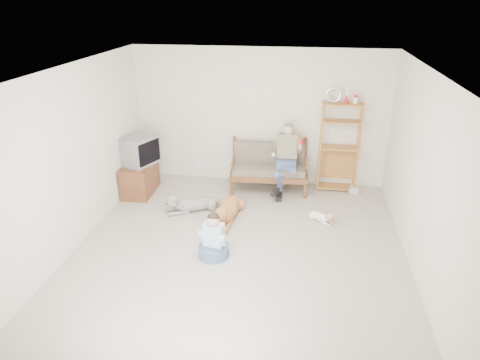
% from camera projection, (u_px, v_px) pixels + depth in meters
% --- Properties ---
extents(floor, '(5.50, 5.50, 0.00)m').
position_uv_depth(floor, '(239.00, 252.00, 6.50)').
color(floor, '#BCB3A5').
rests_on(floor, ground).
extents(ceiling, '(5.50, 5.50, 0.00)m').
position_uv_depth(ceiling, '(238.00, 72.00, 5.41)').
color(ceiling, white).
rests_on(ceiling, ground).
extents(wall_back, '(5.00, 0.00, 5.00)m').
position_uv_depth(wall_back, '(260.00, 118.00, 8.44)').
color(wall_back, beige).
rests_on(wall_back, ground).
extents(wall_front, '(5.00, 0.00, 5.00)m').
position_uv_depth(wall_front, '(186.00, 299.00, 3.47)').
color(wall_front, beige).
rests_on(wall_front, ground).
extents(wall_left, '(0.00, 5.50, 5.50)m').
position_uv_depth(wall_left, '(71.00, 160.00, 6.30)').
color(wall_left, beige).
rests_on(wall_left, ground).
extents(wall_right, '(0.00, 5.50, 5.50)m').
position_uv_depth(wall_right, '(426.00, 181.00, 5.61)').
color(wall_right, beige).
rests_on(wall_right, ground).
extents(loveseat, '(1.55, 0.80, 0.95)m').
position_uv_depth(loveseat, '(269.00, 166.00, 8.39)').
color(loveseat, brown).
rests_on(loveseat, ground).
extents(man, '(0.52, 0.75, 1.21)m').
position_uv_depth(man, '(285.00, 164.00, 8.12)').
color(man, '#4D628D').
rests_on(man, loveseat).
extents(etagere, '(0.77, 0.34, 2.04)m').
position_uv_depth(etagere, '(339.00, 147.00, 8.23)').
color(etagere, '#AB7536').
rests_on(etagere, ground).
extents(book_stack, '(0.22, 0.18, 0.12)m').
position_uv_depth(book_stack, '(354.00, 190.00, 8.39)').
color(book_stack, beige).
rests_on(book_stack, ground).
extents(tv_stand, '(0.52, 0.91, 0.60)m').
position_uv_depth(tv_stand, '(140.00, 178.00, 8.32)').
color(tv_stand, brown).
rests_on(tv_stand, ground).
extents(crt_tv, '(0.73, 0.80, 0.54)m').
position_uv_depth(crt_tv, '(139.00, 150.00, 8.12)').
color(crt_tv, slate).
rests_on(crt_tv, tv_stand).
extents(wall_outlet, '(0.12, 0.02, 0.08)m').
position_uv_depth(wall_outlet, '(200.00, 164.00, 9.02)').
color(wall_outlet, white).
rests_on(wall_outlet, ground).
extents(golden_retriever, '(0.41, 1.35, 0.41)m').
position_uv_depth(golden_retriever, '(227.00, 210.00, 7.39)').
color(golden_retriever, '#B5703E').
rests_on(golden_retriever, ground).
extents(shaggy_dog, '(1.06, 0.63, 0.35)m').
position_uv_depth(shaggy_dog, '(192.00, 204.00, 7.67)').
color(shaggy_dog, beige).
rests_on(shaggy_dog, ground).
extents(terrier, '(0.50, 0.40, 0.22)m').
position_uv_depth(terrier, '(323.00, 217.00, 7.32)').
color(terrier, white).
rests_on(terrier, ground).
extents(child, '(0.46, 0.46, 0.72)m').
position_uv_depth(child, '(214.00, 240.00, 6.32)').
color(child, '#4D628D').
rests_on(child, ground).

